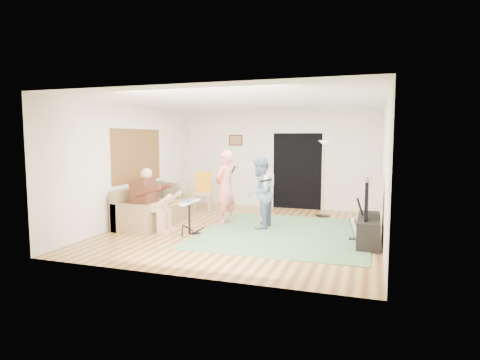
{
  "coord_description": "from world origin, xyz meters",
  "views": [
    {
      "loc": [
        2.54,
        -8.0,
        1.97
      ],
      "look_at": [
        -0.22,
        0.3,
        1.05
      ],
      "focal_mm": 30.0,
      "sensor_mm": 36.0,
      "label": 1
    }
  ],
  "objects_px": {
    "sofa": "(151,211)",
    "television": "(367,198)",
    "drum_kit": "(189,219)",
    "dining_chair": "(203,197)",
    "guitar_spare": "(356,228)",
    "singer": "(225,187)",
    "tv_cabinet": "(369,230)",
    "guitarist": "(260,193)",
    "torchiere_lamp": "(324,165)"
  },
  "relations": [
    {
      "from": "torchiere_lamp",
      "to": "tv_cabinet",
      "type": "relative_size",
      "value": 1.36
    },
    {
      "from": "dining_chair",
      "to": "tv_cabinet",
      "type": "relative_size",
      "value": 0.75
    },
    {
      "from": "guitarist",
      "to": "television",
      "type": "relative_size",
      "value": 1.53
    },
    {
      "from": "tv_cabinet",
      "to": "television",
      "type": "bearing_deg",
      "value": 180.0
    },
    {
      "from": "singer",
      "to": "television",
      "type": "relative_size",
      "value": 1.65
    },
    {
      "from": "singer",
      "to": "drum_kit",
      "type": "bearing_deg",
      "value": -2.01
    },
    {
      "from": "sofa",
      "to": "drum_kit",
      "type": "distance_m",
      "value": 1.45
    },
    {
      "from": "sofa",
      "to": "television",
      "type": "bearing_deg",
      "value": -2.97
    },
    {
      "from": "dining_chair",
      "to": "singer",
      "type": "bearing_deg",
      "value": -66.26
    },
    {
      "from": "drum_kit",
      "to": "dining_chair",
      "type": "xyz_separation_m",
      "value": [
        -0.77,
        2.48,
        0.06
      ]
    },
    {
      "from": "guitar_spare",
      "to": "torchiere_lamp",
      "type": "xyz_separation_m",
      "value": [
        -0.88,
        2.19,
        1.07
      ]
    },
    {
      "from": "sofa",
      "to": "tv_cabinet",
      "type": "distance_m",
      "value": 4.8
    },
    {
      "from": "drum_kit",
      "to": "guitar_spare",
      "type": "relative_size",
      "value": 0.87
    },
    {
      "from": "singer",
      "to": "television",
      "type": "distance_m",
      "value": 3.19
    },
    {
      "from": "singer",
      "to": "dining_chair",
      "type": "bearing_deg",
      "value": -124.62
    },
    {
      "from": "singer",
      "to": "torchiere_lamp",
      "type": "relative_size",
      "value": 0.88
    },
    {
      "from": "drum_kit",
      "to": "singer",
      "type": "xyz_separation_m",
      "value": [
        0.35,
        1.16,
        0.53
      ]
    },
    {
      "from": "drum_kit",
      "to": "television",
      "type": "height_order",
      "value": "television"
    },
    {
      "from": "dining_chair",
      "to": "guitarist",
      "type": "bearing_deg",
      "value": -54.26
    },
    {
      "from": "sofa",
      "to": "torchiere_lamp",
      "type": "relative_size",
      "value": 1.11
    },
    {
      "from": "television",
      "to": "dining_chair",
      "type": "bearing_deg",
      "value": 153.83
    },
    {
      "from": "dining_chair",
      "to": "drum_kit",
      "type": "bearing_deg",
      "value": -89.42
    },
    {
      "from": "sofa",
      "to": "torchiere_lamp",
      "type": "bearing_deg",
      "value": 29.77
    },
    {
      "from": "guitarist",
      "to": "guitar_spare",
      "type": "relative_size",
      "value": 1.89
    },
    {
      "from": "drum_kit",
      "to": "dining_chair",
      "type": "relative_size",
      "value": 0.69
    },
    {
      "from": "singer",
      "to": "tv_cabinet",
      "type": "relative_size",
      "value": 1.2
    },
    {
      "from": "guitar_spare",
      "to": "singer",
      "type": "bearing_deg",
      "value": 168.27
    },
    {
      "from": "guitarist",
      "to": "television",
      "type": "distance_m",
      "value": 2.28
    },
    {
      "from": "guitarist",
      "to": "drum_kit",
      "type": "bearing_deg",
      "value": -53.39
    },
    {
      "from": "guitar_spare",
      "to": "television",
      "type": "height_order",
      "value": "television"
    },
    {
      "from": "drum_kit",
      "to": "guitarist",
      "type": "relative_size",
      "value": 0.46
    },
    {
      "from": "tv_cabinet",
      "to": "television",
      "type": "relative_size",
      "value": 1.37
    },
    {
      "from": "singer",
      "to": "television",
      "type": "bearing_deg",
      "value": 91.13
    },
    {
      "from": "sofa",
      "to": "dining_chair",
      "type": "xyz_separation_m",
      "value": [
        0.52,
        1.83,
        0.09
      ]
    },
    {
      "from": "guitarist",
      "to": "torchiere_lamp",
      "type": "bearing_deg",
      "value": 146.77
    },
    {
      "from": "guitar_spare",
      "to": "guitarist",
      "type": "bearing_deg",
      "value": 169.25
    },
    {
      "from": "torchiere_lamp",
      "to": "tv_cabinet",
      "type": "distance_m",
      "value": 2.81
    },
    {
      "from": "guitar_spare",
      "to": "tv_cabinet",
      "type": "bearing_deg",
      "value": -32.73
    },
    {
      "from": "guitar_spare",
      "to": "tv_cabinet",
      "type": "height_order",
      "value": "guitar_spare"
    },
    {
      "from": "guitar_spare",
      "to": "tv_cabinet",
      "type": "relative_size",
      "value": 0.59
    },
    {
      "from": "torchiere_lamp",
      "to": "sofa",
      "type": "bearing_deg",
      "value": -150.23
    },
    {
      "from": "guitarist",
      "to": "tv_cabinet",
      "type": "bearing_deg",
      "value": 75.83
    },
    {
      "from": "television",
      "to": "guitarist",
      "type": "bearing_deg",
      "value": 166.36
    },
    {
      "from": "singer",
      "to": "dining_chair",
      "type": "xyz_separation_m",
      "value": [
        -1.13,
        1.32,
        -0.47
      ]
    },
    {
      "from": "guitarist",
      "to": "sofa",
      "type": "bearing_deg",
      "value": -84.23
    },
    {
      "from": "singer",
      "to": "tv_cabinet",
      "type": "distance_m",
      "value": 3.29
    },
    {
      "from": "guitarist",
      "to": "torchiere_lamp",
      "type": "xyz_separation_m",
      "value": [
        1.15,
        1.81,
        0.52
      ]
    },
    {
      "from": "singer",
      "to": "guitar_spare",
      "type": "height_order",
      "value": "singer"
    },
    {
      "from": "television",
      "to": "torchiere_lamp",
      "type": "bearing_deg",
      "value": 114.54
    },
    {
      "from": "drum_kit",
      "to": "dining_chair",
      "type": "distance_m",
      "value": 2.6
    }
  ]
}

